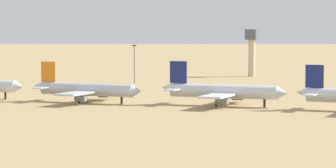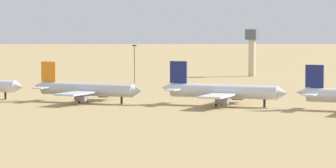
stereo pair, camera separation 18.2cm
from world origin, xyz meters
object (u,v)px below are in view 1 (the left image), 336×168
at_px(parked_jet_orange_3, 86,89).
at_px(light_pole_west, 134,61).
at_px(parked_jet_navy_4, 222,91).
at_px(control_tower, 252,48).

xyz_separation_m(parked_jet_orange_3, light_pole_west, (-22.89, 88.74, 4.92)).
height_order(parked_jet_orange_3, light_pole_west, light_pole_west).
xyz_separation_m(parked_jet_navy_4, control_tower, (-34.70, 145.02, 8.73)).
xyz_separation_m(parked_jet_navy_4, light_pole_west, (-66.32, 82.83, 4.72)).
bearing_deg(parked_jet_orange_3, light_pole_west, 106.65).
bearing_deg(parked_jet_navy_4, light_pole_west, 128.32).
height_order(parked_jet_orange_3, control_tower, control_tower).
bearing_deg(control_tower, light_pole_west, -116.95).
relative_size(parked_jet_orange_3, parked_jet_navy_4, 0.96).
height_order(control_tower, light_pole_west, control_tower).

